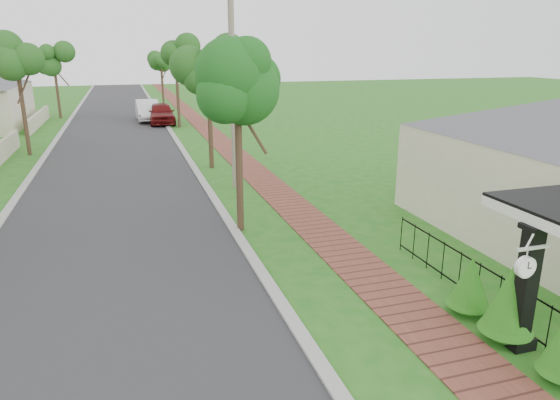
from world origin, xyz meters
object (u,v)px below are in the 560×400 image
station_clock (526,265)px  near_tree (237,89)px  porch_post (525,294)px  parked_car_red (162,113)px  parked_car_white (148,110)px  utility_pole (233,90)px

station_clock → near_tree: bearing=110.7°
porch_post → station_clock: bearing=-140.8°
parked_car_red → parked_car_white: 2.34m
utility_pole → parked_car_white: bearing=96.1°
porch_post → near_tree: bearing=114.6°
porch_post → parked_car_red: 33.38m
porch_post → utility_pole: bearing=101.7°
near_tree → porch_post: bearing=-65.4°
parked_car_red → near_tree: 25.38m
station_clock → porch_post: bearing=39.2°
parked_car_red → station_clock: (3.66, -33.52, 1.14)m
parked_car_red → porch_post: bearing=-81.3°
near_tree → station_clock: 9.31m
near_tree → parked_car_red: bearing=91.1°
porch_post → utility_pole: utility_pole is taller
parked_car_white → station_clock: 35.98m
parked_car_red → near_tree: near_tree is taller
porch_post → utility_pole: 13.72m
porch_post → parked_car_white: bearing=98.2°
parked_car_white → near_tree: near_tree is taller
station_clock → utility_pole: bearing=99.3°
porch_post → near_tree: size_ratio=0.46×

